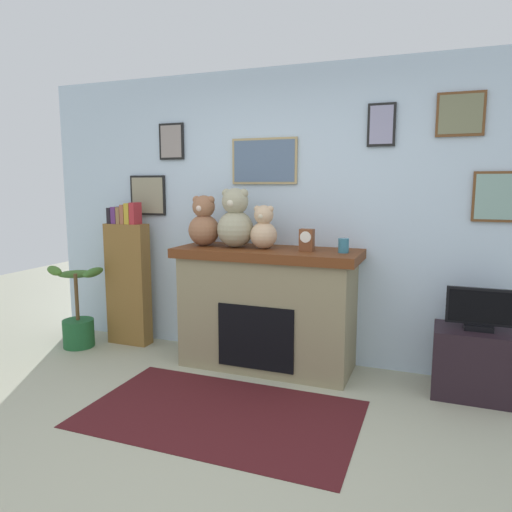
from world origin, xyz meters
TOP-DOWN VIEW (x-y plane):
  - ground_plane at (0.00, 0.00)m, footprint 12.00×12.00m
  - back_wall at (0.00, 2.00)m, footprint 5.20×0.15m
  - fireplace at (-0.18, 1.65)m, footprint 1.58×0.63m
  - bookshelf at (-1.68, 1.74)m, footprint 0.43×0.16m
  - potted_plant at (-2.09, 1.46)m, footprint 0.55×0.56m
  - tv_stand at (1.49, 1.64)m, footprint 0.61×0.40m
  - television at (1.49, 1.64)m, footprint 0.47×0.14m
  - area_rug at (-0.18, 0.69)m, footprint 1.90×1.13m
  - candle_jar at (0.47, 1.63)m, footprint 0.09×0.09m
  - mantel_clock at (0.17, 1.63)m, footprint 0.12×0.09m
  - teddy_bear_cream at (-0.77, 1.63)m, footprint 0.28×0.28m
  - teddy_bear_brown at (-0.47, 1.63)m, footprint 0.32×0.32m
  - teddy_bear_grey at (-0.21, 1.63)m, footprint 0.23×0.23m

SIDE VIEW (x-z plane):
  - ground_plane at x=0.00m, z-range 0.00..0.00m
  - area_rug at x=-0.18m, z-range 0.00..0.01m
  - tv_stand at x=1.49m, z-range 0.00..0.52m
  - potted_plant at x=-2.09m, z-range -0.11..0.71m
  - fireplace at x=-0.18m, z-range 0.01..1.05m
  - bookshelf at x=-1.68m, z-range -0.05..1.37m
  - television at x=1.49m, z-range 0.51..0.82m
  - candle_jar at x=0.47m, z-range 1.05..1.16m
  - mantel_clock at x=0.17m, z-range 1.05..1.23m
  - teddy_bear_grey at x=-0.21m, z-range 1.03..1.40m
  - teddy_bear_cream at x=-0.77m, z-range 1.02..1.47m
  - teddy_bear_brown at x=-0.47m, z-range 1.02..1.53m
  - back_wall at x=0.00m, z-range 0.01..2.61m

